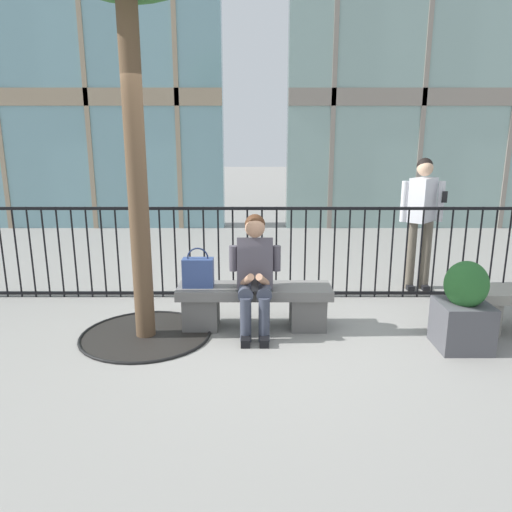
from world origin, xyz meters
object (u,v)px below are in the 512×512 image
object	(u,v)px
planter	(465,309)
stone_bench	(256,303)
bystander_at_railing	(423,214)
seated_person_with_phone	(257,271)
handbag_on_bench	(200,272)

from	to	relation	value
planter	stone_bench	bearing A→B (deg)	165.26
stone_bench	bystander_at_railing	bearing A→B (deg)	32.41
bystander_at_railing	planter	bearing A→B (deg)	-95.68
planter	bystander_at_railing	bearing A→B (deg)	84.32
seated_person_with_phone	handbag_on_bench	world-z (taller)	seated_person_with_phone
stone_bench	seated_person_with_phone	size ratio (longest dim) A/B	1.32
bystander_at_railing	seated_person_with_phone	bearing A→B (deg)	-145.14
bystander_at_railing	planter	distance (m)	1.99
stone_bench	planter	size ratio (longest dim) A/B	1.88
seated_person_with_phone	handbag_on_bench	xyz separation A→B (m)	(-0.59, 0.12, -0.04)
handbag_on_bench	seated_person_with_phone	bearing A→B (deg)	-11.44
handbag_on_bench	planter	distance (m)	2.61
handbag_on_bench	planter	size ratio (longest dim) A/B	0.49
planter	handbag_on_bench	bearing A→B (deg)	168.73
seated_person_with_phone	handbag_on_bench	size ratio (longest dim) A/B	2.92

